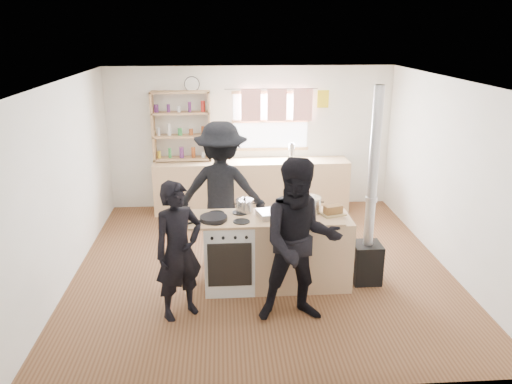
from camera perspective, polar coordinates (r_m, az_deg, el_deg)
ground at (r=6.96m, az=0.65°, el=-8.39°), size 5.00×5.00×0.01m
back_counter at (r=8.84m, az=-0.48°, el=0.74°), size 3.40×0.55×0.90m
shelving_unit at (r=8.71m, az=-8.53°, el=7.48°), size 1.00×0.28×1.20m
thermos at (r=8.75m, az=4.10°, el=4.57°), size 0.10×0.10×0.29m
cooking_island at (r=6.27m, az=2.40°, el=-6.76°), size 1.97×0.64×0.93m
skillet_greens at (r=5.98m, az=-4.87°, el=-2.97°), size 0.44×0.44×0.05m
roast_tray at (r=6.07m, az=1.87°, el=-2.45°), size 0.40×0.36×0.08m
stockpot_stove at (r=6.21m, az=-1.31°, el=-1.56°), size 0.22×0.22×0.18m
stockpot_counter at (r=6.22m, az=6.10°, el=-1.45°), size 0.30×0.30×0.22m
bread_board at (r=6.19m, az=8.79°, el=-2.15°), size 0.33×0.28×0.12m
flue_heater at (r=6.43m, az=12.72°, el=-4.79°), size 0.35×0.35×2.50m
person_near_left at (r=5.57m, az=-8.84°, el=-6.65°), size 0.69×0.63×1.58m
person_near_right at (r=5.40m, az=5.07°, el=-5.72°), size 0.91×0.72×1.86m
person_far at (r=6.93m, az=-3.95°, el=0.15°), size 1.32×0.85×1.93m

